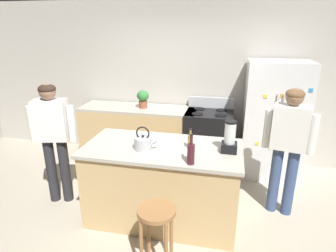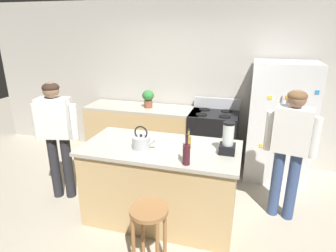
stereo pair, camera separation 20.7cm
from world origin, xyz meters
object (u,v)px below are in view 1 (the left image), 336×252
potted_plant (143,98)px  blender_appliance (230,139)px  person_by_island_left (53,133)px  tea_kettle (143,142)px  bar_stool (157,223)px  bottle_vinegar (190,141)px  refrigerator (273,120)px  person_by_sink_right (288,141)px  bottle_wine (191,153)px  stove_range (208,139)px  kitchen_island (163,183)px

potted_plant → blender_appliance: size_ratio=0.84×
person_by_island_left → tea_kettle: 1.27m
tea_kettle → bar_stool: bearing=-64.6°
bottle_vinegar → refrigerator: bearing=53.6°
person_by_sink_right → bottle_wine: bearing=-142.9°
stove_range → bottle_vinegar: 1.60m
blender_appliance → bottle_vinegar: blender_appliance is taller
refrigerator → bottle_wine: size_ratio=5.69×
stove_range → person_by_sink_right: (1.01, -1.08, 0.49)m
kitchen_island → bottle_wine: bearing=-43.3°
refrigerator → bottle_wine: refrigerator is taller
person_by_sink_right → bottle_wine: person_by_sink_right is taller
bottle_vinegar → bar_stool: bearing=-102.4°
refrigerator → person_by_island_left: 3.19m
blender_appliance → bottle_wine: bearing=-133.8°
blender_appliance → person_by_sink_right: bearing=31.0°
bottle_vinegar → tea_kettle: tea_kettle is taller
potted_plant → bottle_vinegar: size_ratio=1.27×
person_by_island_left → bar_stool: (1.59, -0.88, -0.45)m
stove_range → person_by_island_left: person_by_island_left is taller
bottle_wine → stove_range: bearing=88.8°
kitchen_island → tea_kettle: (-0.19, -0.11, 0.56)m
stove_range → blender_appliance: blender_appliance is taller
person_by_island_left → bottle_vinegar: (1.77, -0.05, 0.06)m
person_by_sink_right → potted_plant: size_ratio=5.38×
refrigerator → blender_appliance: refrigerator is taller
potted_plant → person_by_sink_right: bearing=-27.4°
person_by_island_left → kitchen_island: bearing=-3.0°
refrigerator → person_by_sink_right: 1.06m
refrigerator → potted_plant: 2.12m
stove_range → bottle_wine: bearing=-91.2°
person_by_island_left → blender_appliance: size_ratio=4.54×
person_by_sink_right → bar_stool: 1.85m
stove_range → bar_stool: (-0.28, -2.33, 0.04)m
stove_range → bottle_wine: (-0.04, -1.88, 0.58)m
potted_plant → bar_stool: bearing=-70.3°
refrigerator → potted_plant: (-2.11, 0.05, 0.23)m
bar_stool → kitchen_island: bearing=99.5°
person_by_sink_right → bottle_wine: size_ratio=5.11×
person_by_sink_right → tea_kettle: bearing=-161.3°
kitchen_island → bottle_vinegar: (0.32, 0.03, 0.56)m
kitchen_island → bottle_wine: bottle_wine is taller
person_by_sink_right → blender_appliance: bearing=-149.0°
bar_stool → bottle_vinegar: 0.99m
person_by_island_left → bar_stool: size_ratio=2.34×
kitchen_island → bottle_wine: (0.38, -0.36, 0.59)m
potted_plant → bottle_wine: bottle_wine is taller
kitchen_island → person_by_island_left: size_ratio=1.12×
person_by_island_left → blender_appliance: (2.20, -0.05, 0.13)m
potted_plant → tea_kettle: 1.74m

